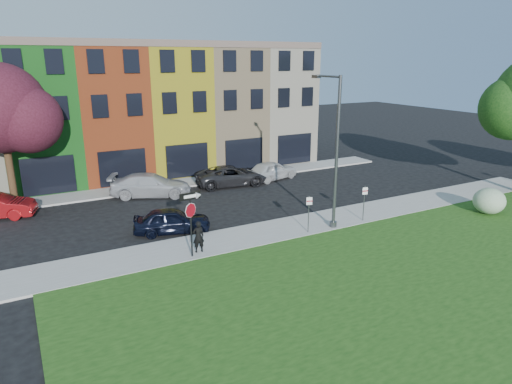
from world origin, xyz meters
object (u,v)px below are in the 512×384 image
stop_sign (191,212)px  sedan_near (172,221)px  man (198,237)px  street_lamp (334,153)px

stop_sign → sedan_near: bearing=80.7°
stop_sign → man: (0.47, 0.34, -1.46)m
man → street_lamp: size_ratio=0.19×
sedan_near → street_lamp: size_ratio=0.54×
man → street_lamp: 8.61m
street_lamp → sedan_near: bearing=156.5°
stop_sign → sedan_near: (0.24, 3.71, -1.67)m
stop_sign → sedan_near: size_ratio=0.72×
stop_sign → man: 1.57m
man → street_lamp: (7.92, -0.13, 3.37)m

